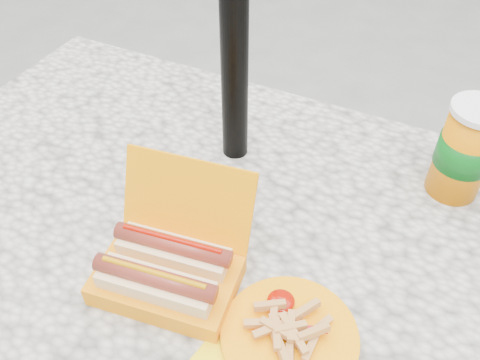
% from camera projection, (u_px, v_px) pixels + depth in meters
% --- Properties ---
extents(picnic_table, '(1.20, 0.80, 0.75)m').
position_uv_depth(picnic_table, '(200.00, 240.00, 1.01)').
color(picnic_table, beige).
rests_on(picnic_table, ground).
extents(hotdog_box, '(0.24, 0.22, 0.17)m').
position_uv_depth(hotdog_box, '(168.00, 268.00, 0.78)').
color(hotdog_box, '#FF9400').
rests_on(hotdog_box, picnic_table).
extents(fries_plate, '(0.22, 0.27, 0.04)m').
position_uv_depth(fries_plate, '(286.00, 337.00, 0.72)').
color(fries_plate, yellow).
rests_on(fries_plate, picnic_table).
extents(soda_cup, '(0.10, 0.10, 0.19)m').
position_uv_depth(soda_cup, '(465.00, 151.00, 0.89)').
color(soda_cup, orange).
rests_on(soda_cup, picnic_table).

